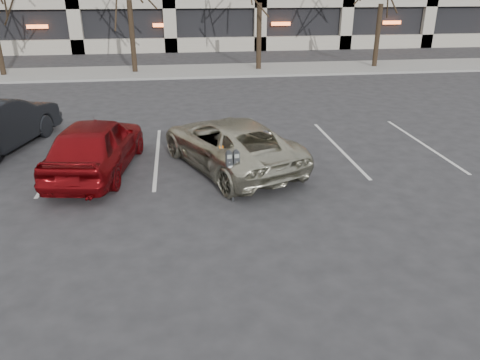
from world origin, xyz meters
The scene contains 6 objects.
ground centered at (0.00, 0.00, 0.00)m, with size 140.00×140.00×0.00m, color #28282B.
sidewalk centered at (0.00, 16.00, 0.06)m, with size 80.00×4.00×0.12m, color gray.
stall_lines centered at (-1.40, 2.30, 0.01)m, with size 16.90×5.20×0.00m.
parking_meter centered at (0.47, -1.06, 0.96)m, with size 0.33×0.16×1.25m.
suv_silver centered at (0.66, 1.18, 0.69)m, with size 4.06×5.48×1.39m.
car_red centered at (-2.94, 1.25, 0.77)m, with size 1.81×4.50×1.53m, color maroon.
Camera 1 is at (-0.68, -10.98, 4.82)m, focal length 35.00 mm.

